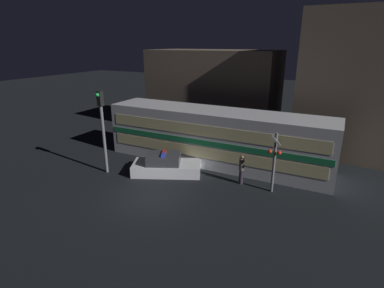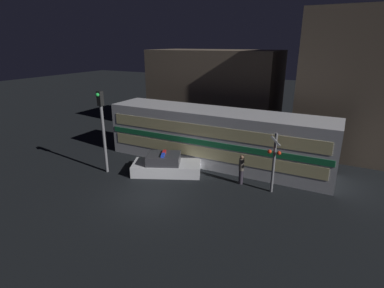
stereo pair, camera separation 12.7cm
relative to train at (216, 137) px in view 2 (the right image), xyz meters
The scene contains 8 objects.
ground_plane 6.70m from the train, 100.61° to the right, with size 120.00×120.00×0.00m, color black.
train is the anchor object (origin of this frame).
police_car 4.09m from the train, 122.69° to the right, with size 4.75×3.54×1.43m.
pedestrian 3.82m from the train, 42.32° to the right, with size 0.31×0.31×1.85m.
crossing_signal_near 5.36m from the train, 30.27° to the right, with size 0.74×0.34×3.50m.
traffic_light_corner 7.58m from the train, 139.39° to the right, with size 0.30×0.46×5.32m.
building_left 8.75m from the train, 114.15° to the left, with size 11.70×5.74×7.49m.
building_center 12.41m from the train, 35.27° to the left, with size 10.77×6.49×10.36m.
Camera 2 is at (8.85, -12.08, 8.09)m, focal length 28.00 mm.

